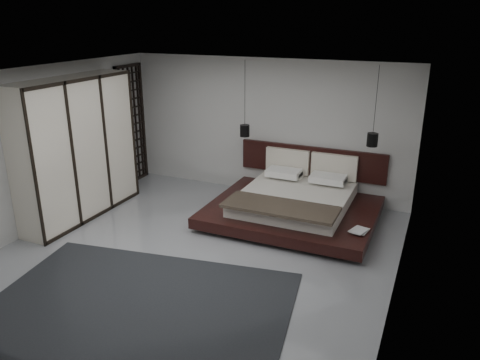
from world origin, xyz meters
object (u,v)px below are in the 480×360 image
at_px(bed, 295,203).
at_px(pendant_right, 372,140).
at_px(rug, 136,309).
at_px(lattice_screen, 132,125).
at_px(wardrobe, 77,149).
at_px(pendant_left, 245,130).

relative_size(bed, pendant_right, 2.12).
relative_size(pendant_right, rug, 0.36).
relative_size(bed, rug, 0.76).
bearing_deg(pendant_right, lattice_screen, 179.31).
bearing_deg(lattice_screen, bed, -7.90).
height_order(lattice_screen, wardrobe, lattice_screen).
bearing_deg(lattice_screen, pendant_right, -0.69).
height_order(pendant_right, wardrobe, pendant_right).
distance_m(bed, pendant_left, 1.75).
xyz_separation_m(pendant_left, rug, (0.23, -4.09, -1.44)).
bearing_deg(pendant_right, pendant_left, 180.00).
bearing_deg(wardrobe, bed, 21.38).
bearing_deg(pendant_left, lattice_screen, 178.69).
bearing_deg(wardrobe, pendant_left, 37.93).
height_order(lattice_screen, pendant_left, pendant_left).
bearing_deg(rug, lattice_screen, 125.55).
bearing_deg(rug, wardrobe, 141.63).
bearing_deg(rug, pendant_left, 93.17).
relative_size(pendant_left, wardrobe, 0.56).
bearing_deg(pendant_right, wardrobe, -158.54).
distance_m(wardrobe, rug, 3.69).
distance_m(lattice_screen, rug, 5.26).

